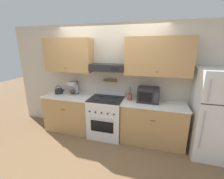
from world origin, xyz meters
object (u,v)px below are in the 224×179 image
(stove_range, at_px, (106,117))
(tea_kettle, at_px, (59,91))
(refrigerator, at_px, (214,114))
(microwave, at_px, (148,95))
(coffee_maker, at_px, (74,88))
(utensil_crock, at_px, (130,97))

(stove_range, distance_m, tea_kettle, 1.39)
(refrigerator, distance_m, tea_kettle, 3.43)
(microwave, bearing_deg, refrigerator, -8.36)
(microwave, bearing_deg, stove_range, -172.52)
(coffee_maker, bearing_deg, utensil_crock, -1.29)
(tea_kettle, distance_m, microwave, 2.21)
(stove_range, bearing_deg, utensil_crock, 11.10)
(tea_kettle, distance_m, utensil_crock, 1.81)
(coffee_maker, bearing_deg, microwave, -0.44)
(stove_range, height_order, tea_kettle, tea_kettle)
(utensil_crock, bearing_deg, coffee_maker, 178.71)
(stove_range, height_order, utensil_crock, utensil_crock)
(refrigerator, relative_size, coffee_maker, 5.07)
(tea_kettle, bearing_deg, stove_range, -4.52)
(refrigerator, relative_size, tea_kettle, 6.55)
(utensil_crock, bearing_deg, tea_kettle, -180.00)
(refrigerator, relative_size, microwave, 3.72)
(utensil_crock, bearing_deg, microwave, 2.59)
(stove_range, xyz_separation_m, microwave, (0.91, 0.12, 0.59))
(coffee_maker, relative_size, microwave, 0.73)
(tea_kettle, relative_size, microwave, 0.57)
(coffee_maker, distance_m, utensil_crock, 1.41)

